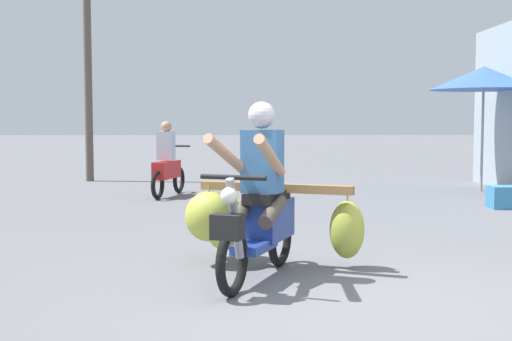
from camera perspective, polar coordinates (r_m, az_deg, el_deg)
ground_plane at (r=5.32m, az=8.61°, el=-11.19°), size 120.00×120.00×0.00m
motorbike_main_loaded at (r=6.35m, az=-0.54°, el=-3.72°), size 1.78×2.02×1.58m
motorbike_distant_ahead_left at (r=12.58m, az=-7.54°, el=0.38°), size 0.63×1.59×1.40m
market_umbrella_near_shop at (r=14.13m, az=18.73°, el=7.42°), size 2.10×2.10×2.48m
produce_crate at (r=11.55m, az=20.49°, el=-2.13°), size 0.56×0.40×0.36m
utility_pole at (r=16.22m, az=-14.08°, el=10.15°), size 0.18×0.18×6.22m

